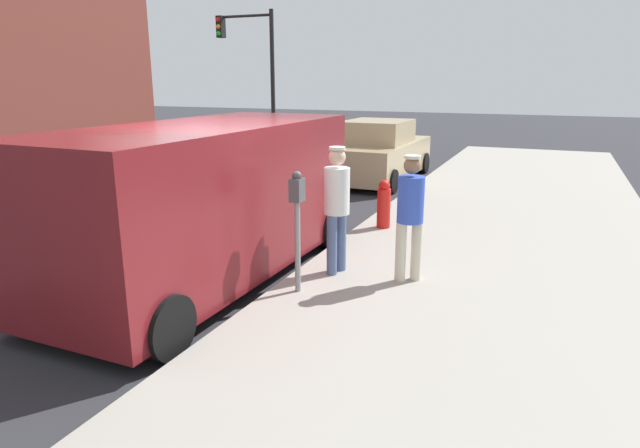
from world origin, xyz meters
TOP-DOWN VIEW (x-y plane):
  - ground_plane at (0.00, 0.00)m, footprint 80.00×80.00m
  - sidewalk_slab at (3.50, 0.00)m, footprint 5.00×32.00m
  - parking_meter_near at (1.35, -0.40)m, footprint 0.14×0.18m
  - pedestrian_in_blue at (2.52, 0.50)m, footprint 0.34×0.34m
  - pedestrian_in_white at (1.54, 0.43)m, footprint 0.34×0.35m
  - parked_van at (-0.15, -0.14)m, footprint 2.19×5.23m
  - parked_sedan_ahead at (-0.28, 8.21)m, footprint 2.00×4.43m
  - traffic_light_corner at (-6.77, 12.76)m, footprint 2.48×0.42m
  - fire_hydrant at (1.45, 2.95)m, footprint 0.24×0.24m

SIDE VIEW (x-z plane):
  - ground_plane at x=0.00m, z-range 0.00..0.00m
  - sidewalk_slab at x=3.50m, z-range 0.00..0.15m
  - fire_hydrant at x=1.45m, z-range 0.14..1.00m
  - parked_sedan_ahead at x=-0.28m, z-range -0.08..1.57m
  - pedestrian_in_blue at x=2.52m, z-range 0.27..1.92m
  - pedestrian_in_white at x=1.54m, z-range 0.28..2.00m
  - parked_van at x=-0.15m, z-range 0.08..2.23m
  - parking_meter_near at x=1.35m, z-range 0.42..1.94m
  - traffic_light_corner at x=-6.77m, z-range 0.92..6.12m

